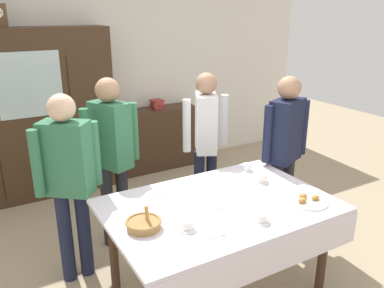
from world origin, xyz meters
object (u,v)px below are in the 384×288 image
Objects in this scene: tea_cup_far_left at (262,218)px; bookshelf_low at (158,138)px; person_near_right_end at (206,134)px; spoon_back_edge at (160,193)px; spoon_far_left at (217,209)px; pastry_plate at (308,201)px; dining_table at (221,217)px; tea_cup_mid_left at (188,226)px; person_behind_table_left at (285,143)px; book_stack at (157,104)px; person_behind_table_right at (68,173)px; bread_basket at (144,224)px; wall_cabinet at (31,116)px; tea_cup_center at (262,179)px; person_beside_shelf at (111,148)px; spoon_far_right at (221,235)px; tea_cup_front_edge at (247,168)px.

bookshelf_low is at bearing 78.37° from tea_cup_far_left.
spoon_back_edge is at bearing -141.36° from person_near_right_end.
pastry_plate is at bearing -20.57° from spoon_far_left.
tea_cup_mid_left reaches higher than dining_table.
person_behind_table_left reaches higher than tea_cup_mid_left.
book_stack reaches higher than spoon_far_left.
spoon_back_edge is 1.00× the size of spoon_far_left.
person_behind_table_right reaches higher than dining_table.
person_behind_table_left is (1.63, 0.46, 0.15)m from bread_basket.
tea_cup_mid_left is at bearing -79.22° from wall_cabinet.
tea_cup_center is 0.58m from person_behind_table_left.
wall_cabinet is 2.76m from spoon_far_left.
person_behind_table_left is (0.48, -0.63, 0.01)m from person_near_right_end.
spoon_far_left is at bearing -70.96° from person_beside_shelf.
spoon_far_left is at bearing -61.48° from spoon_back_edge.
tea_cup_far_left is (-0.61, -2.97, -0.12)m from book_stack.
tea_cup_far_left is at bearing -129.33° from tea_cup_center.
person_behind_table_right reaches higher than bread_basket.
pastry_plate is at bearing 4.12° from spoon_far_right.
bookshelf_low is at bearing 68.72° from tea_cup_mid_left.
person_near_right_end is (0.53, 1.08, 0.27)m from dining_table.
tea_cup_far_left is 1.00× the size of tea_cup_center.
tea_cup_center is 0.54× the size of bread_basket.
pastry_plate is at bearing -6.62° from tea_cup_mid_left.
tea_cup_front_edge reaches higher than pastry_plate.
wall_cabinet reaches higher than spoon_far_left.
spoon_far_left is 0.08× the size of person_behind_table_left.
book_stack reaches higher than tea_cup_center.
tea_cup_far_left is 1.21m from person_behind_table_left.
dining_table is 1.22m from person_behind_table_right.
tea_cup_front_edge reaches higher than spoon_far_right.
person_behind_table_right is (-1.44, -0.31, -0.00)m from person_near_right_end.
bookshelf_low is at bearing 73.83° from spoon_far_left.
tea_cup_center is 0.62m from spoon_far_left.
wall_cabinet is 15.08× the size of tea_cup_mid_left.
tea_cup_mid_left is at bearing -126.08° from person_near_right_end.
person_near_right_end is 0.98m from person_beside_shelf.
person_beside_shelf reaches higher than bookshelf_low.
bread_basket is 0.84m from person_behind_table_right.
spoon_far_right is at bearing -145.75° from tea_cup_center.
wall_cabinet reaches higher than person_behind_table_left.
dining_table is 2.75m from book_stack.
tea_cup_mid_left is (-0.94, -0.61, 0.00)m from tea_cup_front_edge.
person_near_right_end is at bearing 93.30° from tea_cup_front_edge.
tea_cup_mid_left is (-1.09, -2.80, 0.37)m from bookshelf_low.
person_near_right_end is (0.83, 0.67, 0.17)m from spoon_back_edge.
person_behind_table_left is (0.91, 0.78, 0.16)m from tea_cup_far_left.
dining_table is 14.03× the size of spoon_back_edge.
dining_table is at bearing 29.10° from spoon_far_left.
book_stack is 0.73× the size of pastry_plate.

